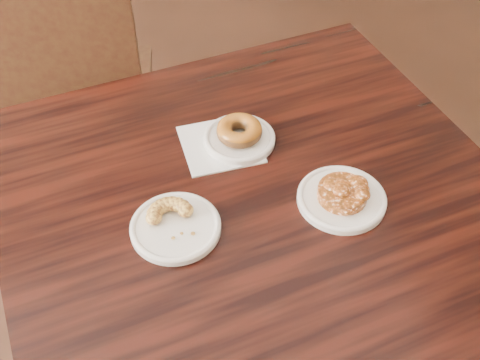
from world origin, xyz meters
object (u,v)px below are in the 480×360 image
object	(u,v)px
cafe_table	(256,306)
apple_fritter	(343,191)
chair_far	(82,92)
glazed_donut	(239,131)
cruller_fragment	(175,221)

from	to	relation	value
cafe_table	apple_fritter	bearing A→B (deg)	-22.79
chair_far	glazed_donut	size ratio (longest dim) A/B	9.22
glazed_donut	cruller_fragment	world-z (taller)	glazed_donut
cafe_table	chair_far	bearing A→B (deg)	102.91
cruller_fragment	apple_fritter	bearing A→B (deg)	-5.27
chair_far	cruller_fragment	xyz separation A→B (m)	(0.11, -0.88, 0.33)
chair_far	apple_fritter	bearing A→B (deg)	128.62
glazed_donut	chair_far	bearing A→B (deg)	113.43
cruller_fragment	cafe_table	bearing A→B (deg)	5.83
apple_fritter	cafe_table	bearing A→B (deg)	162.52
chair_far	apple_fritter	xyz separation A→B (m)	(0.44, -0.91, 0.33)
chair_far	apple_fritter	distance (m)	1.06
chair_far	glazed_donut	world-z (taller)	chair_far
cafe_table	apple_fritter	distance (m)	0.43
glazed_donut	apple_fritter	bearing A→B (deg)	-58.48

